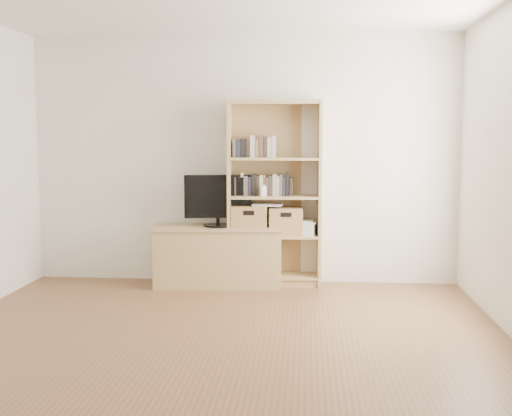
# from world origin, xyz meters

# --- Properties ---
(floor) EXTENTS (4.50, 5.00, 0.01)m
(floor) POSITION_xyz_m (0.00, 0.00, 0.00)
(floor) COLOR brown
(floor) RESTS_ON ground
(back_wall) EXTENTS (4.50, 0.02, 2.60)m
(back_wall) POSITION_xyz_m (0.00, 2.50, 1.30)
(back_wall) COLOR silver
(back_wall) RESTS_ON floor
(front_wall) EXTENTS (4.50, 0.02, 2.60)m
(front_wall) POSITION_xyz_m (0.00, -2.50, 1.30)
(front_wall) COLOR silver
(front_wall) RESTS_ON floor
(tv_stand) EXTENTS (1.33, 0.59, 0.59)m
(tv_stand) POSITION_xyz_m (-0.25, 2.26, 0.30)
(tv_stand) COLOR tan
(tv_stand) RESTS_ON floor
(bookshelf) EXTENTS (0.97, 0.38, 1.92)m
(bookshelf) POSITION_xyz_m (0.33, 2.33, 0.96)
(bookshelf) COLOR tan
(bookshelf) RESTS_ON floor
(television) EXTENTS (0.69, 0.16, 0.54)m
(television) POSITION_xyz_m (-0.25, 2.26, 0.89)
(television) COLOR black
(television) RESTS_ON tv_stand
(books_row_mid) EXTENTS (0.78, 0.21, 0.21)m
(books_row_mid) POSITION_xyz_m (0.33, 2.35, 1.04)
(books_row_mid) COLOR #322D29
(books_row_mid) RESTS_ON bookshelf
(books_row_upper) EXTENTS (0.42, 0.17, 0.22)m
(books_row_upper) POSITION_xyz_m (0.12, 2.34, 1.44)
(books_row_upper) COLOR #322D29
(books_row_upper) RESTS_ON bookshelf
(baby_monitor) EXTENTS (0.06, 0.04, 0.10)m
(baby_monitor) POSITION_xyz_m (0.23, 2.22, 0.99)
(baby_monitor) COLOR white
(baby_monitor) RESTS_ON bookshelf
(basket_left) EXTENTS (0.37, 0.31, 0.30)m
(basket_left) POSITION_xyz_m (0.08, 2.31, 0.68)
(basket_left) COLOR olive
(basket_left) RESTS_ON bookshelf
(basket_right) EXTENTS (0.36, 0.30, 0.28)m
(basket_right) POSITION_xyz_m (0.45, 2.33, 0.67)
(basket_right) COLOR olive
(basket_right) RESTS_ON bookshelf
(laptop) EXTENTS (0.32, 0.23, 0.02)m
(laptop) POSITION_xyz_m (0.27, 2.31, 0.85)
(laptop) COLOR silver
(laptop) RESTS_ON basket_left
(magazine_stack) EXTENTS (0.22, 0.30, 0.13)m
(magazine_stack) POSITION_xyz_m (0.66, 2.34, 0.60)
(magazine_stack) COLOR beige
(magazine_stack) RESTS_ON bookshelf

